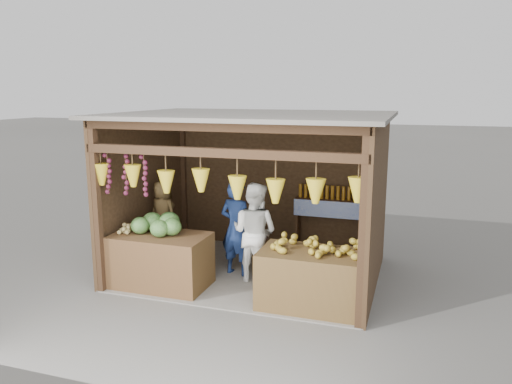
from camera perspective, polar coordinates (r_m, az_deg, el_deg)
ground at (r=8.48m, az=-0.44°, el=-9.26°), size 80.00×80.00×0.00m
stall_structure at (r=8.01m, az=-0.78°, el=1.88°), size 4.30×3.30×2.66m
back_shelf at (r=9.17m, az=8.36°, el=-2.06°), size 1.25×0.32×1.32m
counter_left at (r=7.94m, az=-10.82°, el=-7.73°), size 1.47×0.85×0.84m
counter_right at (r=7.12m, az=6.53°, el=-9.95°), size 1.49×0.85×0.82m
stool at (r=9.04m, az=-10.39°, el=-7.04°), size 0.34×0.34×0.32m
man_standing at (r=8.17m, az=-2.24°, el=-4.17°), size 0.64×0.48×1.60m
woman_standing at (r=7.92m, az=-0.16°, el=-4.63°), size 0.89×0.75×1.61m
vendor_seated at (r=8.83m, az=-10.57°, el=-2.45°), size 0.66×0.54×1.17m
melon_pile at (r=7.86m, az=-11.07°, el=-3.52°), size 1.00×0.50×0.32m
tanfruit_pile at (r=8.07m, az=-14.85°, el=-4.01°), size 0.34×0.40×0.13m
mango_pile at (r=6.95m, az=6.95°, el=-5.96°), size 1.40×0.64×0.22m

